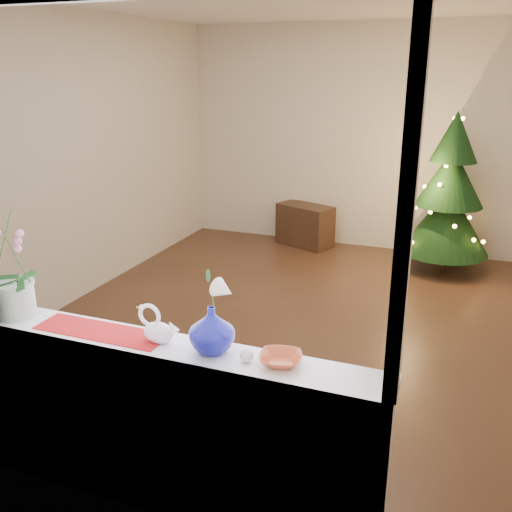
{
  "coord_description": "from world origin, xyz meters",
  "views": [
    {
      "loc": [
        1.3,
        -4.52,
        2.2
      ],
      "look_at": [
        0.09,
        -1.4,
        1.08
      ],
      "focal_mm": 40.0,
      "sensor_mm": 36.0,
      "label": 1
    }
  ],
  "objects_px": {
    "xmas_tree": "(449,193)",
    "paperweight": "(247,356)",
    "orchid_pot": "(10,259)",
    "blue_vase": "(212,326)",
    "side_table": "(305,225)",
    "amber_dish": "(281,360)",
    "swan": "(158,325)"
  },
  "relations": [
    {
      "from": "swan",
      "to": "amber_dish",
      "type": "bearing_deg",
      "value": -18.19
    },
    {
      "from": "blue_vase",
      "to": "side_table",
      "type": "relative_size",
      "value": 0.37
    },
    {
      "from": "xmas_tree",
      "to": "side_table",
      "type": "relative_size",
      "value": 2.51
    },
    {
      "from": "xmas_tree",
      "to": "swan",
      "type": "bearing_deg",
      "value": -104.32
    },
    {
      "from": "blue_vase",
      "to": "paperweight",
      "type": "xyz_separation_m",
      "value": [
        0.19,
        -0.04,
        -0.1
      ]
    },
    {
      "from": "orchid_pot",
      "to": "swan",
      "type": "relative_size",
      "value": 2.96
    },
    {
      "from": "swan",
      "to": "paperweight",
      "type": "height_order",
      "value": "swan"
    },
    {
      "from": "orchid_pot",
      "to": "paperweight",
      "type": "relative_size",
      "value": 10.0
    },
    {
      "from": "orchid_pot",
      "to": "xmas_tree",
      "type": "xyz_separation_m",
      "value": [
        1.97,
        4.32,
        -0.36
      ]
    },
    {
      "from": "orchid_pot",
      "to": "amber_dish",
      "type": "bearing_deg",
      "value": 0.58
    },
    {
      "from": "blue_vase",
      "to": "xmas_tree",
      "type": "bearing_deg",
      "value": 79.23
    },
    {
      "from": "xmas_tree",
      "to": "paperweight",
      "type": "bearing_deg",
      "value": -98.23
    },
    {
      "from": "orchid_pot",
      "to": "blue_vase",
      "type": "relative_size",
      "value": 2.46
    },
    {
      "from": "amber_dish",
      "to": "orchid_pot",
      "type": "bearing_deg",
      "value": -179.42
    },
    {
      "from": "paperweight",
      "to": "side_table",
      "type": "xyz_separation_m",
      "value": [
        -1.09,
        4.64,
        -0.69
      ]
    },
    {
      "from": "amber_dish",
      "to": "xmas_tree",
      "type": "xyz_separation_m",
      "value": [
        0.48,
        4.3,
        -0.06
      ]
    },
    {
      "from": "blue_vase",
      "to": "swan",
      "type": "bearing_deg",
      "value": -178.25
    },
    {
      "from": "swan",
      "to": "side_table",
      "type": "distance_m",
      "value": 4.71
    },
    {
      "from": "amber_dish",
      "to": "side_table",
      "type": "height_order",
      "value": "amber_dish"
    },
    {
      "from": "blue_vase",
      "to": "side_table",
      "type": "xyz_separation_m",
      "value": [
        -0.9,
        4.6,
        -0.79
      ]
    },
    {
      "from": "orchid_pot",
      "to": "amber_dish",
      "type": "xyz_separation_m",
      "value": [
        1.49,
        0.02,
        -0.3
      ]
    },
    {
      "from": "side_table",
      "to": "paperweight",
      "type": "bearing_deg",
      "value": -55.08
    },
    {
      "from": "amber_dish",
      "to": "side_table",
      "type": "bearing_deg",
      "value": 105.04
    },
    {
      "from": "xmas_tree",
      "to": "side_table",
      "type": "distance_m",
      "value": 1.85
    },
    {
      "from": "swan",
      "to": "orchid_pot",
      "type": "bearing_deg",
      "value": 161.25
    },
    {
      "from": "orchid_pot",
      "to": "blue_vase",
      "type": "bearing_deg",
      "value": 0.69
    },
    {
      "from": "swan",
      "to": "blue_vase",
      "type": "relative_size",
      "value": 0.83
    },
    {
      "from": "orchid_pot",
      "to": "side_table",
      "type": "bearing_deg",
      "value": 86.83
    },
    {
      "from": "swan",
      "to": "side_table",
      "type": "xyz_separation_m",
      "value": [
        -0.61,
        4.61,
        -0.75
      ]
    },
    {
      "from": "orchid_pot",
      "to": "amber_dish",
      "type": "distance_m",
      "value": 1.52
    },
    {
      "from": "orchid_pot",
      "to": "swan",
      "type": "distance_m",
      "value": 0.9
    },
    {
      "from": "swan",
      "to": "amber_dish",
      "type": "relative_size",
      "value": 1.31
    }
  ]
}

